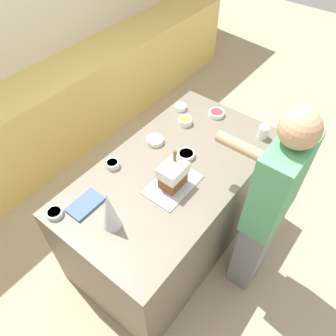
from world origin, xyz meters
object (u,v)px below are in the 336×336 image
(candy_bowl_front_corner, at_px, (155,140))
(candy_bowl_far_right, at_px, (112,164))
(gingerbread_house, at_px, (173,175))
(candy_bowl_behind_tray, at_px, (186,155))
(candy_bowl_near_tray_right, at_px, (185,121))
(candy_bowl_beside_tree, at_px, (217,113))
(baking_tray, at_px, (173,185))
(person, at_px, (267,210))
(decorative_tree, at_px, (110,211))
(cookbook, at_px, (85,204))
(candy_bowl_far_left, at_px, (55,213))
(mug, at_px, (263,132))
(candy_bowl_center_rear, at_px, (180,107))

(candy_bowl_front_corner, relative_size, candy_bowl_far_right, 1.37)
(gingerbread_house, xyz_separation_m, candy_bowl_behind_tray, (0.28, 0.09, -0.09))
(gingerbread_house, bearing_deg, candy_bowl_near_tray_right, 28.68)
(candy_bowl_beside_tree, distance_m, candy_bowl_behind_tray, 0.57)
(candy_bowl_near_tray_right, bearing_deg, gingerbread_house, -151.32)
(baking_tray, distance_m, person, 0.67)
(candy_bowl_front_corner, distance_m, candy_bowl_behind_tray, 0.29)
(baking_tray, distance_m, gingerbread_house, 0.10)
(decorative_tree, relative_size, cookbook, 1.31)
(candy_bowl_beside_tree, bearing_deg, candy_bowl_far_left, 169.95)
(baking_tray, relative_size, candy_bowl_beside_tree, 2.98)
(person, bearing_deg, mug, 31.28)
(candy_bowl_far_left, distance_m, cookbook, 0.20)
(candy_bowl_beside_tree, height_order, candy_bowl_far_left, candy_bowl_beside_tree)
(gingerbread_house, xyz_separation_m, candy_bowl_front_corner, (0.26, 0.38, -0.09))
(baking_tray, height_order, candy_bowl_behind_tray, candy_bowl_behind_tray)
(candy_bowl_behind_tray, bearing_deg, cookbook, 161.71)
(candy_bowl_behind_tray, bearing_deg, candy_bowl_near_tray_right, 37.13)
(candy_bowl_near_tray_right, relative_size, mug, 1.06)
(candy_bowl_center_rear, bearing_deg, person, -113.39)
(candy_bowl_center_rear, xyz_separation_m, candy_bowl_far_left, (-1.40, -0.03, -0.00))
(mug, bearing_deg, cookbook, 155.37)
(candy_bowl_front_corner, bearing_deg, candy_bowl_near_tray_right, -8.96)
(candy_bowl_beside_tree, distance_m, candy_bowl_center_rear, 0.32)
(baking_tray, height_order, mug, mug)
(baking_tray, height_order, candy_bowl_beside_tree, candy_bowl_beside_tree)
(candy_bowl_near_tray_right, bearing_deg, decorative_tree, -168.30)
(decorative_tree, xyz_separation_m, candy_bowl_far_right, (0.36, 0.36, -0.13))
(candy_bowl_behind_tray, bearing_deg, person, -92.08)
(gingerbread_house, bearing_deg, cookbook, 144.99)
(candy_bowl_center_rear, bearing_deg, candy_bowl_near_tray_right, -132.20)
(cookbook, relative_size, mug, 2.27)
(baking_tray, bearing_deg, candy_bowl_far_right, 106.28)
(candy_bowl_near_tray_right, distance_m, cookbook, 1.09)
(candy_bowl_beside_tree, distance_m, candy_bowl_far_left, 1.54)
(candy_bowl_far_left, relative_size, cookbook, 0.45)
(decorative_tree, relative_size, candy_bowl_front_corner, 2.32)
(candy_bowl_front_corner, bearing_deg, cookbook, -177.94)
(cookbook, xyz_separation_m, person, (0.76, -0.96, -0.07))
(baking_tray, distance_m, candy_bowl_center_rear, 0.87)
(candy_bowl_beside_tree, bearing_deg, candy_bowl_far_right, 164.28)
(candy_bowl_behind_tray, distance_m, candy_bowl_center_rear, 0.59)
(decorative_tree, height_order, candy_bowl_near_tray_right, decorative_tree)
(person, bearing_deg, gingerbread_house, 112.85)
(baking_tray, bearing_deg, mug, -17.40)
(person, bearing_deg, baking_tray, 112.91)
(gingerbread_house, height_order, cookbook, gingerbread_house)
(candy_bowl_near_tray_right, height_order, candy_bowl_beside_tree, candy_bowl_near_tray_right)
(candy_bowl_near_tray_right, relative_size, candy_bowl_behind_tray, 0.86)
(candy_bowl_far_right, distance_m, cookbook, 0.38)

